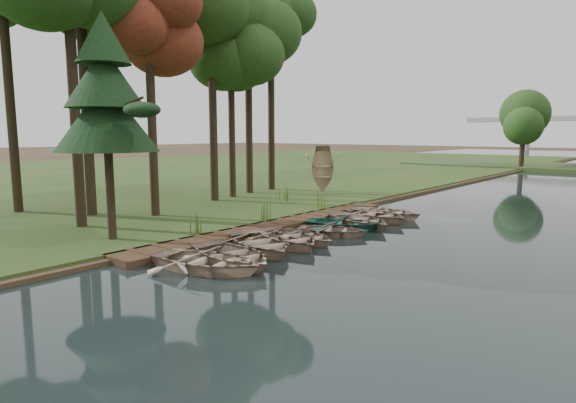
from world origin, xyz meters
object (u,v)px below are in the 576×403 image
Objects in this scene: stored_rowboat at (322,188)px; pine_tree at (105,96)px; boardwalk at (276,226)px; rowboat_0 at (207,259)px; rowboat_1 at (231,253)px; rowboat_2 at (260,240)px.

stored_rowboat is 17.72m from pine_tree.
stored_rowboat is (-4.88, 10.39, 0.48)m from boardwalk.
rowboat_0 is 1.00m from rowboat_1.
pine_tree reaches higher than stored_rowboat.
pine_tree is (2.16, -16.84, 5.05)m from stored_rowboat.
stored_rowboat is 0.38× the size of pine_tree.
boardwalk is at bearing 57.81° from rowboat_2.
boardwalk is at bearing 9.97° from rowboat_0.
rowboat_2 is 7.83m from pine_tree.
rowboat_0 is 0.96× the size of rowboat_2.
rowboat_0 reaches higher than boardwalk.
rowboat_0 is 7.60m from pine_tree.
rowboat_1 is (0.04, 1.00, 0.00)m from rowboat_0.
boardwalk is 4.97× the size of stored_rowboat.
pine_tree is (-5.04, -2.92, 5.23)m from rowboat_2.
pine_tree reaches higher than boardwalk.
rowboat_1 is 17.61m from stored_rowboat.
rowboat_2 is at bearing -4.52° from rowboat_0.
stored_rowboat is (-7.71, 15.83, 0.19)m from rowboat_1.
pine_tree is (-5.50, -0.00, 5.25)m from rowboat_0.
pine_tree reaches higher than rowboat_0.
boardwalk is 4.24m from rowboat_2.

